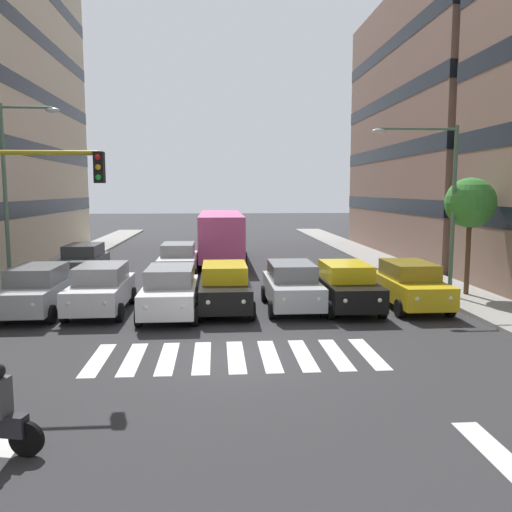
% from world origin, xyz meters
% --- Properties ---
extents(ground_plane, '(180.00, 180.00, 0.00)m').
position_xyz_m(ground_plane, '(0.00, 0.00, 0.00)').
color(ground_plane, '#2D2D30').
extents(building_left_block_0, '(11.41, 19.16, 17.21)m').
position_xyz_m(building_left_block_0, '(-16.65, -21.94, 8.60)').
color(building_left_block_0, '#846656').
rests_on(building_left_block_0, ground_plane).
extents(crosswalk_markings, '(7.65, 2.80, 0.01)m').
position_xyz_m(crosswalk_markings, '(-0.00, 0.00, 0.00)').
color(crosswalk_markings, silver).
rests_on(crosswalk_markings, ground_plane).
extents(lane_arrow_0, '(0.50, 2.20, 0.01)m').
position_xyz_m(lane_arrow_0, '(-4.17, 5.50, 0.00)').
color(lane_arrow_0, silver).
rests_on(lane_arrow_0, ground_plane).
extents(car_0, '(2.02, 4.44, 1.72)m').
position_xyz_m(car_0, '(-6.74, -5.47, 0.89)').
color(car_0, gold).
rests_on(car_0, ground_plane).
extents(car_1, '(2.02, 4.44, 1.72)m').
position_xyz_m(car_1, '(-4.28, -5.36, 0.89)').
color(car_1, black).
rests_on(car_1, ground_plane).
extents(car_2, '(2.02, 4.44, 1.72)m').
position_xyz_m(car_2, '(-2.30, -5.63, 0.89)').
color(car_2, '#B2B7BC').
rests_on(car_2, ground_plane).
extents(car_3, '(2.02, 4.44, 1.72)m').
position_xyz_m(car_3, '(0.20, -5.47, 0.89)').
color(car_3, black).
rests_on(car_3, ground_plane).
extents(car_4, '(2.02, 4.44, 1.72)m').
position_xyz_m(car_4, '(2.12, -4.84, 0.89)').
color(car_4, silver).
rests_on(car_4, ground_plane).
extents(car_5, '(2.02, 4.44, 1.72)m').
position_xyz_m(car_5, '(4.66, -5.58, 0.89)').
color(car_5, silver).
rests_on(car_5, ground_plane).
extents(car_6, '(2.02, 4.44, 1.72)m').
position_xyz_m(car_6, '(6.87, -5.45, 0.89)').
color(car_6, '#B2B7BC').
rests_on(car_6, ground_plane).
extents(car_row2_0, '(2.02, 4.44, 1.72)m').
position_xyz_m(car_row2_0, '(2.43, -13.32, 0.89)').
color(car_row2_0, silver).
rests_on(car_row2_0, ground_plane).
extents(car_row2_1, '(2.02, 4.44, 1.72)m').
position_xyz_m(car_row2_1, '(7.12, -13.21, 0.89)').
color(car_row2_1, '#474C51').
rests_on(car_row2_1, ground_plane).
extents(bus_behind_traffic, '(2.78, 10.50, 3.00)m').
position_xyz_m(bus_behind_traffic, '(0.20, -19.18, 1.86)').
color(bus_behind_traffic, '#DB5193').
rests_on(bus_behind_traffic, ground_plane).
extents(street_lamp_left, '(3.46, 0.28, 6.77)m').
position_xyz_m(street_lamp_left, '(-8.32, -6.89, 4.38)').
color(street_lamp_left, '#4C6B56').
rests_on(street_lamp_left, sidewalk_left).
extents(street_lamp_right, '(2.37, 0.28, 7.66)m').
position_xyz_m(street_lamp_right, '(8.60, -8.52, 4.73)').
color(street_lamp_right, '#4C6B56').
rests_on(street_lamp_right, sidewalk_right).
extents(street_tree_1, '(2.03, 2.03, 4.76)m').
position_xyz_m(street_tree_1, '(-9.77, -7.18, 3.87)').
color(street_tree_1, '#513823').
rests_on(street_tree_1, sidewalk_left).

